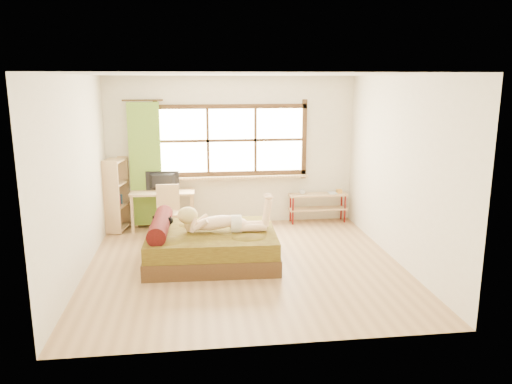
{
  "coord_description": "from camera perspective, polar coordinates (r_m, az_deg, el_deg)",
  "views": [
    {
      "loc": [
        -0.7,
        -6.79,
        2.64
      ],
      "look_at": [
        0.19,
        0.2,
        1.04
      ],
      "focal_mm": 35.0,
      "sensor_mm": 36.0,
      "label": 1
    }
  ],
  "objects": [
    {
      "name": "wall_left",
      "position": [
        7.08,
        -19.75,
        1.55
      ],
      "size": [
        0.0,
        4.5,
        4.5
      ],
      "primitive_type": "plane",
      "rotation": [
        1.57,
        0.0,
        1.57
      ],
      "color": "silver",
      "rests_on": "floor"
    },
    {
      "name": "desk",
      "position": [
        8.99,
        -10.62,
        -0.49
      ],
      "size": [
        1.14,
        0.55,
        0.7
      ],
      "rotation": [
        0.0,
        0.0,
        -0.03
      ],
      "color": "tan",
      "rests_on": "floor"
    },
    {
      "name": "pipe_shelf",
      "position": [
        9.43,
        7.14,
        -1.06
      ],
      "size": [
        1.09,
        0.29,
        0.62
      ],
      "rotation": [
        0.0,
        0.0,
        0.02
      ],
      "color": "tan",
      "rests_on": "floor"
    },
    {
      "name": "wall_back",
      "position": [
        9.16,
        -2.78,
        4.68
      ],
      "size": [
        4.5,
        0.0,
        4.5
      ],
      "primitive_type": "plane",
      "rotation": [
        1.57,
        0.0,
        0.0
      ],
      "color": "silver",
      "rests_on": "floor"
    },
    {
      "name": "book",
      "position": [
        9.44,
        8.28,
        -0.12
      ],
      "size": [
        0.16,
        0.21,
        0.02
      ],
      "primitive_type": "imported",
      "rotation": [
        0.0,
        0.0,
        0.02
      ],
      "color": "gray",
      "rests_on": "pipe_shelf"
    },
    {
      "name": "kitten",
      "position": [
        7.42,
        -10.72,
        -3.51
      ],
      "size": [
        0.29,
        0.12,
        0.23
      ],
      "primitive_type": null,
      "rotation": [
        0.0,
        0.0,
        -0.03
      ],
      "color": "black",
      "rests_on": "bed"
    },
    {
      "name": "wall_front",
      "position": [
        4.77,
        1.48,
        -2.87
      ],
      "size": [
        4.5,
        0.0,
        4.5
      ],
      "primitive_type": "plane",
      "rotation": [
        -1.57,
        0.0,
        0.0
      ],
      "color": "silver",
      "rests_on": "floor"
    },
    {
      "name": "wall_right",
      "position": [
        7.52,
        16.02,
        2.42
      ],
      "size": [
        0.0,
        4.5,
        4.5
      ],
      "primitive_type": "plane",
      "rotation": [
        1.57,
        0.0,
        -1.57
      ],
      "color": "silver",
      "rests_on": "floor"
    },
    {
      "name": "monitor",
      "position": [
        8.98,
        -10.67,
        1.21
      ],
      "size": [
        0.59,
        0.09,
        0.34
      ],
      "primitive_type": "imported",
      "rotation": [
        0.0,
        0.0,
        3.11
      ],
      "color": "black",
      "rests_on": "desk"
    },
    {
      "name": "ceiling",
      "position": [
        6.83,
        -1.38,
        13.3
      ],
      "size": [
        4.5,
        4.5,
        0.0
      ],
      "primitive_type": "plane",
      "rotation": [
        3.14,
        0.0,
        0.0
      ],
      "color": "white",
      "rests_on": "wall_back"
    },
    {
      "name": "floor",
      "position": [
        7.32,
        -1.27,
        -8.34
      ],
      "size": [
        4.5,
        4.5,
        0.0
      ],
      "primitive_type": "plane",
      "color": "#9E754C",
      "rests_on": "ground"
    },
    {
      "name": "curtain",
      "position": [
        9.08,
        -12.52,
        3.05
      ],
      "size": [
        0.55,
        0.1,
        2.2
      ],
      "primitive_type": "cube",
      "color": "#4A7F22",
      "rests_on": "wall_back"
    },
    {
      "name": "window",
      "position": [
        9.11,
        -2.78,
        5.65
      ],
      "size": [
        2.8,
        0.16,
        1.46
      ],
      "color": "#FFEDBF",
      "rests_on": "wall_back"
    },
    {
      "name": "bookshelf",
      "position": [
        9.12,
        -15.75,
        -0.27
      ],
      "size": [
        0.42,
        0.61,
        1.29
      ],
      "rotation": [
        0.0,
        0.0,
        -0.2
      ],
      "color": "tan",
      "rests_on": "floor"
    },
    {
      "name": "chair",
      "position": [
        8.66,
        -10.04,
        -1.79
      ],
      "size": [
        0.4,
        0.4,
        0.88
      ],
      "rotation": [
        0.0,
        0.0,
        -0.03
      ],
      "color": "tan",
      "rests_on": "floor"
    },
    {
      "name": "cup",
      "position": [
        9.31,
        5.32,
        0.0
      ],
      "size": [
        0.11,
        0.11,
        0.09
      ],
      "primitive_type": "imported",
      "rotation": [
        0.0,
        0.0,
        0.02
      ],
      "color": "gray",
      "rests_on": "pipe_shelf"
    },
    {
      "name": "bed",
      "position": [
        7.41,
        -5.43,
        -6.02
      ],
      "size": [
        1.93,
        1.57,
        0.72
      ],
      "rotation": [
        0.0,
        0.0,
        -0.03
      ],
      "color": "#371E10",
      "rests_on": "floor"
    },
    {
      "name": "woman",
      "position": [
        7.23,
        -3.94,
        -2.36
      ],
      "size": [
        1.33,
        0.42,
        0.56
      ],
      "primitive_type": null,
      "rotation": [
        0.0,
        0.0,
        -0.03
      ],
      "color": "beige",
      "rests_on": "bed"
    }
  ]
}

